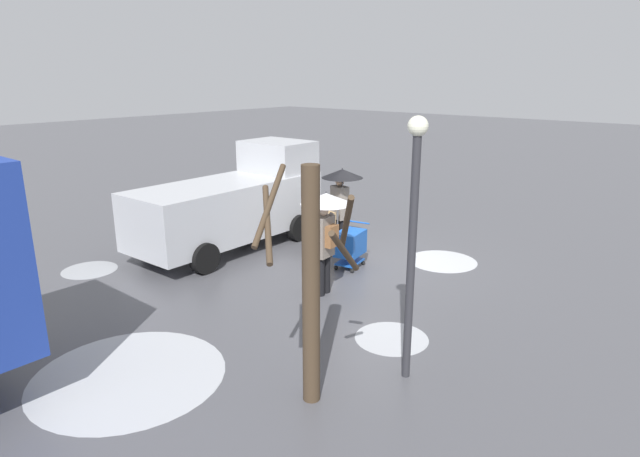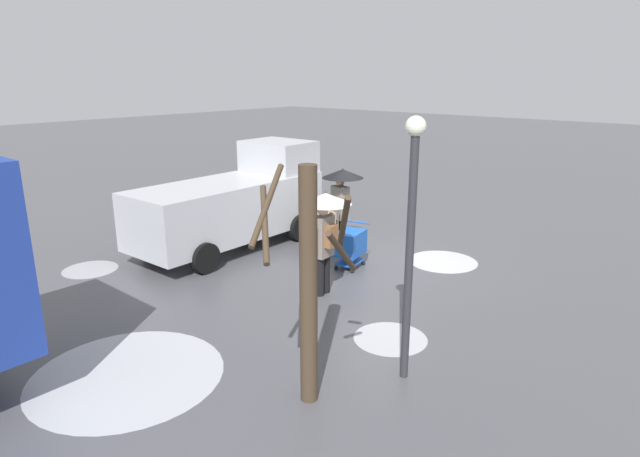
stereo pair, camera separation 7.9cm
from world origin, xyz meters
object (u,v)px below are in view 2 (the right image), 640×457
Objects in this scene: cargo_van_parked_right at (236,202)px; pedestrian_pink_side at (325,220)px; bare_tree_near at (308,280)px; hand_dolly_boxes at (323,230)px; pedestrian_black_side at (342,190)px; shopping_cart_vendor at (350,244)px; street_lamp at (411,225)px.

pedestrian_pink_side is (-3.84, 0.97, 0.39)m from cargo_van_parked_right.
bare_tree_near is (-2.27, 3.04, 0.22)m from pedestrian_pink_side.
pedestrian_pink_side is 3.80m from bare_tree_near.
hand_dolly_boxes is 2.54m from pedestrian_pink_side.
pedestrian_black_side is (-0.03, -0.67, 0.92)m from hand_dolly_boxes.
hand_dolly_boxes is 6.26m from bare_tree_near.
pedestrian_black_side is at bearing -58.21° from pedestrian_pink_side.
pedestrian_black_side is 6.68m from bare_tree_near.
pedestrian_black_side is (-2.32, -1.49, 0.41)m from cargo_van_parked_right.
hand_dolly_boxes is at bearing -48.96° from pedestrian_pink_side.
cargo_van_parked_right is at bearing 32.67° from pedestrian_black_side.
bare_tree_near reaches higher than pedestrian_pink_side.
cargo_van_parked_right is at bearing -14.18° from pedestrian_pink_side.
hand_dolly_boxes reaches higher than shopping_cart_vendor.
pedestrian_black_side is (1.52, -2.46, 0.01)m from pedestrian_pink_side.
street_lamp is at bearing 137.38° from shopping_cart_vendor.
bare_tree_near is at bearing 146.71° from cargo_van_parked_right.
pedestrian_pink_side reaches higher than shopping_cart_vendor.
pedestrian_pink_side is at bearing 108.98° from shopping_cart_vendor.
shopping_cart_vendor is at bearing -42.62° from street_lamp.
street_lamp is (-4.52, 3.45, 1.71)m from hand_dolly_boxes.
pedestrian_pink_side is at bearing 121.79° from pedestrian_black_side.
cargo_van_parked_right is 3.98m from pedestrian_pink_side.
street_lamp reaches higher than pedestrian_pink_side.
cargo_van_parked_right is 1.39× the size of street_lamp.
shopping_cart_vendor is 0.31× the size of bare_tree_near.
shopping_cart_vendor is at bearing -71.02° from pedestrian_pink_side.
street_lamp is at bearing -116.91° from bare_tree_near.
cargo_van_parked_right is 3.41m from shopping_cart_vendor.
bare_tree_near reaches higher than shopping_cart_vendor.
pedestrian_pink_side reaches higher than hand_dolly_boxes.
shopping_cart_vendor is at bearing -58.62° from bare_tree_near.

